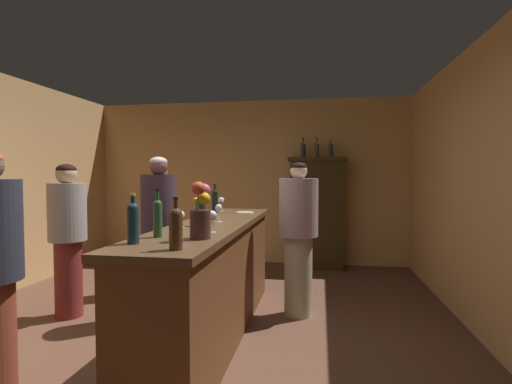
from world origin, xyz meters
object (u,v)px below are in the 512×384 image
object	(u,v)px
patron_near_entrance	(159,230)
bar_counter	(213,279)
display_bottle_midleft	(317,149)
wine_bottle_merlot	(158,216)
bartender	(298,233)
display_bottle_center	(331,149)
wine_glass_rear	(219,209)
wine_bottle_chardonnay	(201,208)
display_bottle_left	(303,149)
wine_glass_front	(221,201)
wine_glass_mid	(212,217)
display_cabinet	(317,211)
wine_glass_spare	(181,216)
cheese_plate	(245,212)
wine_bottle_rose	(176,226)
wine_bottle_syrah	(133,221)
patron_in_navy	(159,221)
flower_arrangement	(201,213)
patron_in_grey	(68,234)
wine_bottle_malbec	(215,200)

from	to	relation	value
patron_near_entrance	bar_counter	bearing A→B (deg)	11.27
bar_counter	display_bottle_midleft	distance (m)	3.20
wine_bottle_merlot	bartender	bearing A→B (deg)	59.55
bar_counter	wine_bottle_merlot	bearing A→B (deg)	-99.83
display_bottle_center	wine_glass_rear	bearing A→B (deg)	-111.39
wine_bottle_chardonnay	display_bottle_left	size ratio (longest dim) A/B	1.06
wine_bottle_chardonnay	bartender	size ratio (longest dim) A/B	0.20
display_bottle_center	display_bottle_left	bearing A→B (deg)	180.00
wine_bottle_chardonnay	wine_glass_rear	world-z (taller)	wine_bottle_chardonnay
wine_glass_front	wine_glass_mid	distance (m)	1.73
display_cabinet	display_bottle_midleft	xyz separation A→B (m)	(-0.01, -0.00, 0.96)
wine_glass_spare	cheese_plate	size ratio (longest dim) A/B	0.70
wine_bottle_rose	bartender	xyz separation A→B (m)	(0.59, 1.89, -0.31)
wine_bottle_syrah	wine_glass_mid	world-z (taller)	wine_bottle_syrah
wine_glass_spare	display_bottle_center	bearing A→B (deg)	67.90
bar_counter	wine_bottle_merlot	world-z (taller)	wine_bottle_merlot
bar_counter	patron_in_navy	distance (m)	1.62
flower_arrangement	display_bottle_center	world-z (taller)	display_bottle_center
wine_glass_front	patron_near_entrance	world-z (taller)	patron_near_entrance
bar_counter	display_bottle_left	world-z (taller)	display_bottle_left
wine_bottle_merlot	wine_bottle_chardonnay	bearing A→B (deg)	80.08
wine_bottle_chardonnay	patron_in_grey	world-z (taller)	patron_in_grey
wine_glass_rear	bartender	world-z (taller)	bartender
wine_glass_spare	display_bottle_midleft	world-z (taller)	display_bottle_midleft
wine_bottle_merlot	wine_bottle_rose	bearing A→B (deg)	-54.69
wine_bottle_chardonnay	patron_in_navy	distance (m)	1.75
wine_bottle_chardonnay	bar_counter	bearing A→B (deg)	80.43
wine_bottle_syrah	wine_glass_rear	xyz separation A→B (m)	(0.23, 1.16, -0.02)
display_bottle_center	wine_bottle_chardonnay	bearing A→B (deg)	-110.91
wine_bottle_chardonnay	cheese_plate	distance (m)	1.15
wine_bottle_malbec	patron_near_entrance	distance (m)	0.73
wine_bottle_merlot	display_bottle_center	size ratio (longest dim) A/B	1.16
wine_bottle_malbec	display_bottle_center	world-z (taller)	display_bottle_center
wine_glass_spare	display_bottle_midleft	xyz separation A→B (m)	(1.05, 3.12, 0.74)
display_bottle_left	patron_in_navy	bearing A→B (deg)	-137.45
display_bottle_left	flower_arrangement	bearing A→B (deg)	-98.11
wine_bottle_chardonnay	display_bottle_midleft	world-z (taller)	display_bottle_midleft
wine_glass_front	cheese_plate	distance (m)	0.39
bar_counter	patron_in_grey	distance (m)	1.64
display_bottle_midleft	bartender	distance (m)	2.35
display_cabinet	wine_glass_mid	bearing A→B (deg)	-102.42
display_bottle_left	patron_in_navy	world-z (taller)	display_bottle_left
patron_near_entrance	display_bottle_center	bearing A→B (deg)	92.47
display_cabinet	bartender	size ratio (longest dim) A/B	1.09
wine_bottle_malbec	cheese_plate	bearing A→B (deg)	13.40
wine_glass_rear	cheese_plate	size ratio (longest dim) A/B	0.83
wine_bottle_rose	wine_glass_spare	size ratio (longest dim) A/B	2.21
display_cabinet	wine_glass_spare	distance (m)	3.30
display_cabinet	wine_bottle_syrah	world-z (taller)	display_cabinet
wine_bottle_syrah	patron_in_navy	size ratio (longest dim) A/B	0.20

